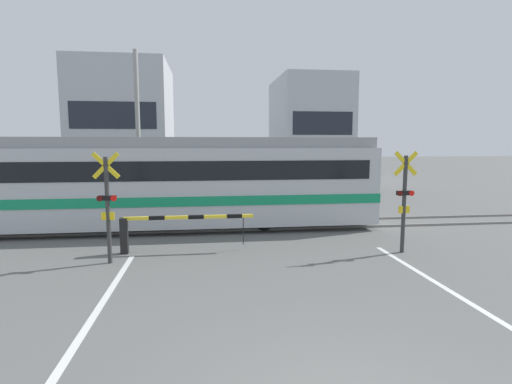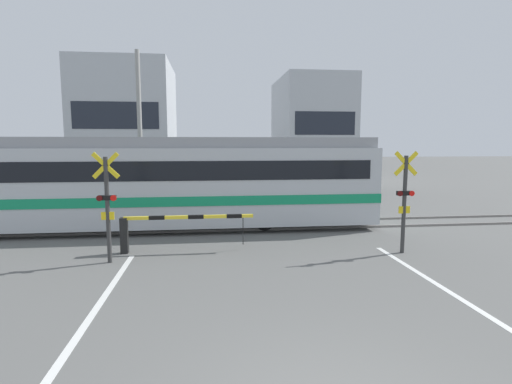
{
  "view_description": "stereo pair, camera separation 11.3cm",
  "coord_description": "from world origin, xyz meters",
  "px_view_note": "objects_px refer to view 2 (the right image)",
  "views": [
    {
      "loc": [
        -1.5,
        -3.76,
        3.08
      ],
      "look_at": [
        0.0,
        8.05,
        1.6
      ],
      "focal_mm": 28.0,
      "sensor_mm": 36.0,
      "label": 1
    },
    {
      "loc": [
        -1.39,
        -3.77,
        3.08
      ],
      "look_at": [
        0.0,
        8.05,
        1.6
      ],
      "focal_mm": 28.0,
      "sensor_mm": 36.0,
      "label": 2
    }
  ],
  "objects_px": {
    "crossing_barrier_far": "(302,194)",
    "pedestrian": "(221,183)",
    "commuter_train": "(76,181)",
    "crossing_signal_left": "(107,203)",
    "crossing_signal_right": "(405,198)",
    "crossing_barrier_near": "(160,226)"
  },
  "relations": [
    {
      "from": "crossing_barrier_near",
      "to": "crossing_signal_left",
      "type": "distance_m",
      "value": 1.67
    },
    {
      "from": "commuter_train",
      "to": "pedestrian",
      "type": "xyz_separation_m",
      "value": [
        5.2,
        7.18,
        -0.86
      ]
    },
    {
      "from": "crossing_signal_left",
      "to": "crossing_barrier_near",
      "type": "bearing_deg",
      "value": 36.03
    },
    {
      "from": "crossing_barrier_near",
      "to": "crossing_signal_left",
      "type": "bearing_deg",
      "value": -143.97
    },
    {
      "from": "pedestrian",
      "to": "crossing_signal_left",
      "type": "bearing_deg",
      "value": -105.91
    },
    {
      "from": "crossing_barrier_far",
      "to": "pedestrian",
      "type": "xyz_separation_m",
      "value": [
        -3.57,
        3.92,
        0.13
      ]
    },
    {
      "from": "crossing_barrier_far",
      "to": "pedestrian",
      "type": "height_order",
      "value": "pedestrian"
    },
    {
      "from": "pedestrian",
      "to": "crossing_barrier_far",
      "type": "bearing_deg",
      "value": -47.7
    },
    {
      "from": "crossing_barrier_far",
      "to": "crossing_signal_left",
      "type": "height_order",
      "value": "crossing_signal_left"
    },
    {
      "from": "crossing_barrier_near",
      "to": "crossing_signal_left",
      "type": "height_order",
      "value": "crossing_signal_left"
    },
    {
      "from": "crossing_signal_left",
      "to": "pedestrian",
      "type": "relative_size",
      "value": 1.83
    },
    {
      "from": "crossing_signal_right",
      "to": "commuter_train",
      "type": "bearing_deg",
      "value": 157.95
    },
    {
      "from": "commuter_train",
      "to": "crossing_signal_right",
      "type": "distance_m",
      "value": 10.73
    },
    {
      "from": "crossing_signal_right",
      "to": "pedestrian",
      "type": "bearing_deg",
      "value": 112.94
    },
    {
      "from": "crossing_signal_left",
      "to": "crossing_signal_right",
      "type": "bearing_deg",
      "value": 0.0
    },
    {
      "from": "commuter_train",
      "to": "pedestrian",
      "type": "height_order",
      "value": "commuter_train"
    },
    {
      "from": "crossing_signal_left",
      "to": "pedestrian",
      "type": "bearing_deg",
      "value": 74.09
    },
    {
      "from": "crossing_barrier_near",
      "to": "crossing_signal_right",
      "type": "relative_size",
      "value": 1.3
    },
    {
      "from": "commuter_train",
      "to": "pedestrian",
      "type": "relative_size",
      "value": 13.5
    },
    {
      "from": "commuter_train",
      "to": "crossing_signal_left",
      "type": "relative_size",
      "value": 7.37
    },
    {
      "from": "crossing_signal_left",
      "to": "pedestrian",
      "type": "xyz_separation_m",
      "value": [
        3.2,
        11.21,
        -0.68
      ]
    },
    {
      "from": "crossing_barrier_near",
      "to": "pedestrian",
      "type": "xyz_separation_m",
      "value": [
        2.02,
        10.35,
        0.13
      ]
    }
  ]
}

